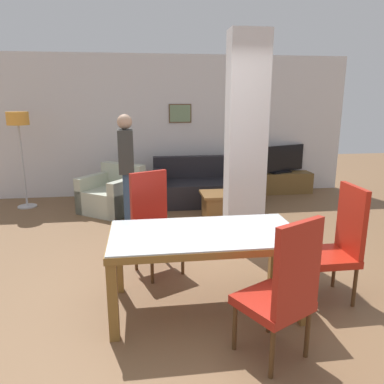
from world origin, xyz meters
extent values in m
plane|color=brown|center=(0.00, 0.00, 0.00)|extent=(18.00, 18.00, 0.00)
cube|color=silver|center=(0.00, 4.34, 1.35)|extent=(7.20, 0.06, 2.70)
cube|color=brown|center=(0.23, 4.30, 1.60)|extent=(0.44, 0.02, 0.36)
cube|color=gray|center=(0.23, 4.28, 1.60)|extent=(0.40, 0.01, 0.32)
cube|color=silver|center=(0.79, 1.57, 1.35)|extent=(0.50, 0.31, 2.70)
cube|color=brown|center=(0.00, -0.41, 0.70)|extent=(1.70, 0.06, 0.06)
cube|color=brown|center=(0.00, 0.41, 0.70)|extent=(1.70, 0.06, 0.06)
cube|color=brown|center=(-0.82, 0.00, 0.70)|extent=(0.06, 0.76, 0.06)
cube|color=brown|center=(0.82, 0.00, 0.70)|extent=(0.06, 0.76, 0.06)
cube|color=silver|center=(0.00, 0.00, 0.73)|extent=(1.68, 0.86, 0.01)
cube|color=brown|center=(-0.80, -0.39, 0.33)|extent=(0.08, 0.08, 0.67)
cube|color=brown|center=(0.80, -0.39, 0.33)|extent=(0.08, 0.08, 0.67)
cube|color=brown|center=(-0.80, 0.39, 0.33)|extent=(0.08, 0.08, 0.67)
cube|color=brown|center=(0.80, 0.39, 0.33)|extent=(0.08, 0.08, 0.67)
cube|color=#AD2219|center=(-0.38, 0.77, 0.43)|extent=(0.62, 0.62, 0.07)
cube|color=#AD2219|center=(-0.47, 0.95, 0.79)|extent=(0.41, 0.24, 0.65)
cylinder|color=#4F3219|center=(-0.13, 0.68, 0.20)|extent=(0.04, 0.04, 0.39)
cylinder|color=#4F3219|center=(-0.47, 0.51, 0.20)|extent=(0.04, 0.04, 0.39)
cylinder|color=#4F3219|center=(-0.30, 1.02, 0.20)|extent=(0.04, 0.04, 0.39)
cylinder|color=#4F3219|center=(-0.64, 0.85, 0.20)|extent=(0.04, 0.04, 0.39)
cube|color=#AE2418|center=(0.38, -0.72, 0.43)|extent=(0.62, 0.62, 0.07)
cube|color=#AE2418|center=(0.48, -0.90, 0.79)|extent=(0.41, 0.25, 0.65)
cylinder|color=#4F3219|center=(0.13, -0.64, 0.20)|extent=(0.04, 0.04, 0.39)
cylinder|color=#4F3219|center=(0.46, -0.46, 0.20)|extent=(0.04, 0.04, 0.39)
cylinder|color=#4F3219|center=(0.30, -0.98, 0.20)|extent=(0.04, 0.04, 0.39)
cylinder|color=#4F3219|center=(0.64, -0.80, 0.20)|extent=(0.04, 0.04, 0.39)
cube|color=#B42113|center=(1.19, 0.00, 0.43)|extent=(0.46, 0.46, 0.07)
cube|color=#B42113|center=(1.39, 0.00, 0.79)|extent=(0.05, 0.44, 0.65)
cylinder|color=#4F3219|center=(1.00, -0.19, 0.20)|extent=(0.04, 0.04, 0.39)
cylinder|color=#4F3219|center=(1.00, 0.19, 0.20)|extent=(0.04, 0.04, 0.39)
cylinder|color=#4F3219|center=(1.38, -0.19, 0.20)|extent=(0.04, 0.04, 0.39)
cylinder|color=#4F3219|center=(1.38, 0.19, 0.20)|extent=(0.04, 0.04, 0.39)
cube|color=black|center=(0.55, 3.49, 0.21)|extent=(1.75, 0.87, 0.42)
cube|color=black|center=(0.55, 3.84, 0.62)|extent=(1.75, 0.18, 0.41)
cube|color=black|center=(1.35, 3.49, 0.32)|extent=(0.16, 0.87, 0.64)
cube|color=black|center=(-0.25, 3.49, 0.32)|extent=(0.16, 0.87, 0.64)
cube|color=#B5BBA3|center=(-1.07, 3.18, 0.20)|extent=(1.19, 1.19, 0.40)
cube|color=#B5BBA3|center=(-0.87, 3.45, 0.59)|extent=(0.79, 0.65, 0.38)
cube|color=#B5BBA3|center=(-0.79, 2.97, 0.30)|extent=(0.62, 0.77, 0.61)
cube|color=#B5BBA3|center=(-1.35, 3.39, 0.30)|extent=(0.62, 0.77, 0.61)
cube|color=brown|center=(0.68, 2.55, 0.40)|extent=(0.60, 0.56, 0.04)
cube|color=brown|center=(0.68, 2.55, 0.19)|extent=(0.52, 0.48, 0.38)
cylinder|color=#B2B7BC|center=(0.78, 2.40, 0.52)|extent=(0.07, 0.07, 0.20)
cylinder|color=#B2B7BC|center=(0.78, 2.40, 0.66)|extent=(0.03, 0.03, 0.07)
cylinder|color=#B7B7BC|center=(0.78, 2.40, 0.70)|extent=(0.03, 0.03, 0.01)
cube|color=brown|center=(2.25, 4.06, 0.21)|extent=(1.28, 0.40, 0.42)
cube|color=black|center=(2.25, 4.06, 0.43)|extent=(0.50, 0.35, 0.03)
cube|color=black|center=(2.25, 4.06, 0.71)|extent=(1.08, 0.46, 0.52)
cylinder|color=#B7B7BC|center=(-2.60, 3.67, 0.01)|extent=(0.33, 0.33, 0.02)
cylinder|color=#B7B7BC|center=(-2.60, 3.67, 0.73)|extent=(0.04, 0.04, 1.43)
cylinder|color=#F29E38|center=(-2.60, 3.67, 1.56)|extent=(0.36, 0.36, 0.22)
cylinder|color=#344B6A|center=(-0.77, 2.59, 0.40)|extent=(0.13, 0.13, 0.81)
cylinder|color=#344B6A|center=(-0.77, 2.42, 0.40)|extent=(0.13, 0.13, 0.81)
cube|color=#343532|center=(-0.77, 2.51, 1.13)|extent=(0.23, 0.39, 0.64)
sphere|color=tan|center=(-0.77, 2.51, 1.56)|extent=(0.22, 0.22, 0.22)
camera|label=1|loc=(-0.54, -3.10, 1.90)|focal=35.00mm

